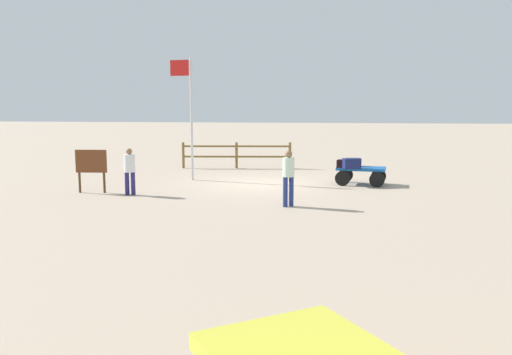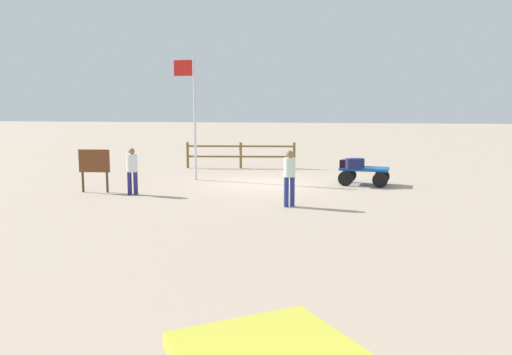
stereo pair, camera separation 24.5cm
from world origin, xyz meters
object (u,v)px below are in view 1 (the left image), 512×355
suitcase_olive (344,164)px  worker_trailing (130,168)px  flagpole (189,108)px  suitcase_dark (354,162)px  luggage_cart (360,173)px  signboard (91,165)px  suitcase_navy (352,163)px  worker_lead (288,174)px

suitcase_olive → worker_trailing: bearing=22.8°
worker_trailing → flagpole: bearing=-107.4°
suitcase_olive → suitcase_dark: size_ratio=1.07×
luggage_cart → worker_trailing: (7.65, 3.16, 0.45)m
signboard → suitcase_dark: bearing=-159.8°
suitcase_navy → flagpole: 6.53m
luggage_cart → worker_lead: (2.40, 4.52, 0.51)m
flagpole → signboard: 4.56m
suitcase_dark → worker_lead: bearing=66.1°
flagpole → suitcase_olive: bearing=173.9°
flagpole → signboard: size_ratio=3.25×
luggage_cart → suitcase_navy: suitcase_navy is taller
worker_lead → suitcase_dark: bearing=-113.9°
suitcase_dark → suitcase_navy: suitcase_navy is taller
suitcase_olive → suitcase_dark: 0.68m
luggage_cart → suitcase_olive: suitcase_olive is taller
suitcase_dark → signboard: 9.42m
suitcase_olive → worker_lead: bearing=67.4°
suitcase_navy → signboard: size_ratio=0.47×
worker_lead → signboard: worker_lead is taller
suitcase_olive → flagpole: bearing=-6.1°
suitcase_olive → worker_lead: (1.79, 4.31, 0.17)m
luggage_cart → signboard: size_ratio=1.33×
suitcase_dark → worker_lead: worker_lead is taller
luggage_cart → worker_lead: size_ratio=1.17×
suitcase_navy → worker_lead: bearing=63.3°
suitcase_navy → worker_trailing: size_ratio=0.44×
suitcase_navy → worker_trailing: worker_trailing is taller
suitcase_olive → worker_lead: 4.67m
suitcase_navy → worker_trailing: (7.29, 2.72, 0.07)m
suitcase_navy → flagpole: size_ratio=0.14×
luggage_cart → suitcase_olive: bearing=19.0°
luggage_cart → signboard: 9.53m
suitcase_dark → suitcase_navy: (0.12, 0.81, 0.04)m
worker_lead → worker_trailing: 5.42m
suitcase_olive → signboard: size_ratio=0.39×
suitcase_dark → worker_trailing: bearing=25.5°
suitcase_dark → worker_lead: (2.16, 4.88, 0.17)m
worker_lead → signboard: bearing=-13.8°
suitcase_dark → worker_lead: 5.34m
luggage_cart → flagpole: (6.53, -0.42, 2.35)m
worker_lead → signboard: (6.67, -1.64, -0.00)m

